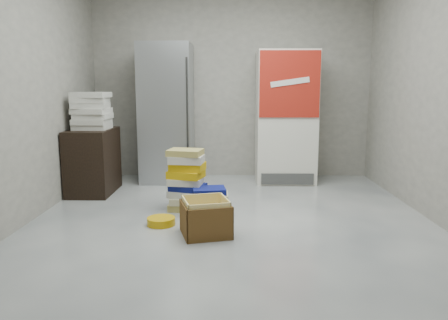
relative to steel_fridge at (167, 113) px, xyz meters
name	(u,v)px	position (x,y,z in m)	size (l,w,h in m)	color
ground	(231,229)	(0.90, -2.13, -0.95)	(5.00, 5.00, 0.00)	beige
room_shell	(232,32)	(0.90, -2.13, 0.85)	(4.04, 5.04, 2.82)	#9E988E
steel_fridge	(167,113)	(0.00, 0.00, 0.00)	(0.70, 0.72, 1.90)	#AAADB2
coke_cooler	(286,117)	(1.65, -0.01, -0.05)	(0.80, 0.73, 1.80)	silver
wood_shelf	(93,161)	(-0.83, -0.73, -0.55)	(0.50, 0.80, 0.80)	black
supply_box_stack	(92,111)	(-0.82, -0.73, 0.08)	(0.43, 0.43, 0.45)	beige
phonebook_stack_main	(187,180)	(0.42, -1.49, -0.62)	(0.43, 0.38, 0.66)	tan
phonebook_stack_side	(210,201)	(0.68, -1.65, -0.81)	(0.39, 0.32, 0.28)	#BEB68D
cardboard_box	(206,220)	(0.67, -2.29, -0.81)	(0.51, 0.51, 0.34)	yellow
bucket_lid	(161,221)	(0.22, -2.02, -0.91)	(0.27, 0.27, 0.07)	#D09D08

